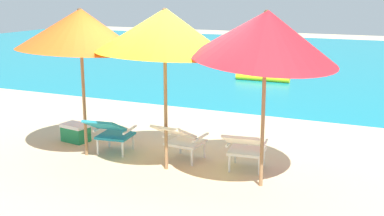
% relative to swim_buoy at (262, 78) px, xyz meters
% --- Properties ---
extents(ground_plane, '(40.00, 40.00, 0.00)m').
position_rel_swim_buoy_xyz_m(ground_plane, '(0.76, -3.06, -0.10)').
color(ground_plane, '#CCB78E').
extents(ocean_band, '(40.00, 18.00, 0.01)m').
position_rel_swim_buoy_xyz_m(ocean_band, '(0.76, 5.08, -0.09)').
color(ocean_band, teal).
rests_on(ocean_band, ground_plane).
extents(swim_buoy, '(1.60, 0.18, 0.18)m').
position_rel_swim_buoy_xyz_m(swim_buoy, '(0.00, 0.00, 0.00)').
color(swim_buoy, yellow).
rests_on(swim_buoy, ocean_band).
extents(lounge_chair_left, '(0.64, 0.93, 0.68)m').
position_rel_swim_buoy_xyz_m(lounge_chair_left, '(-0.37, -7.41, 0.31)').
color(lounge_chair_left, teal).
rests_on(lounge_chair_left, ground_plane).
extents(lounge_chair_center, '(0.60, 0.91, 0.68)m').
position_rel_swim_buoy_xyz_m(lounge_chair_center, '(0.80, -7.29, 0.31)').
color(lounge_chair_center, silver).
rests_on(lounge_chair_center, ground_plane).
extents(lounge_chair_right, '(0.65, 0.94, 0.68)m').
position_rel_swim_buoy_xyz_m(lounge_chair_right, '(1.84, -7.29, 0.31)').
color(lounge_chair_right, silver).
rests_on(lounge_chair_right, ground_plane).
extents(beach_umbrella_left, '(2.73, 2.73, 2.39)m').
position_rel_swim_buoy_xyz_m(beach_umbrella_left, '(-0.74, -7.57, 1.91)').
color(beach_umbrella_left, olive).
rests_on(beach_umbrella_left, ground_plane).
extents(beach_umbrella_center, '(2.73, 2.73, 2.41)m').
position_rel_swim_buoy_xyz_m(beach_umbrella_center, '(0.73, -7.62, 1.94)').
color(beach_umbrella_center, olive).
rests_on(beach_umbrella_center, ground_plane).
extents(beach_umbrella_right, '(2.58, 2.55, 2.45)m').
position_rel_swim_buoy_xyz_m(beach_umbrella_right, '(2.20, -7.67, 1.94)').
color(beach_umbrella_right, olive).
rests_on(beach_umbrella_right, ground_plane).
extents(cooler_box, '(0.51, 0.39, 0.32)m').
position_rel_swim_buoy_xyz_m(cooler_box, '(-1.36, -7.03, 0.06)').
color(cooler_box, '#1E844C').
rests_on(cooler_box, ground_plane).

